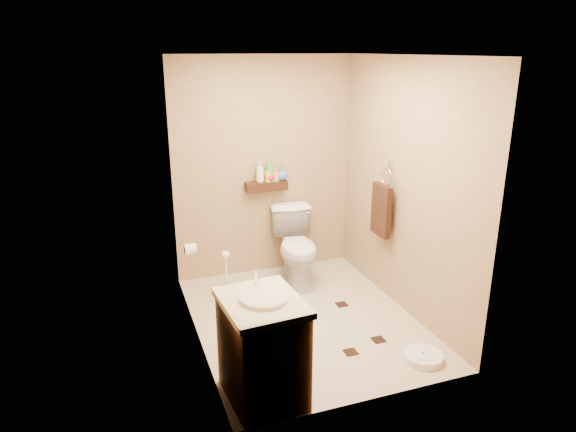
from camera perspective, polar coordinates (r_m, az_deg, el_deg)
name	(u,v)px	position (r m, az deg, el deg)	size (l,w,h in m)	color
ground	(304,319)	(4.97, 1.84, -11.42)	(2.50, 2.50, 0.00)	#BDAE8A
wall_back	(264,168)	(5.65, -2.70, 5.30)	(2.00, 0.04, 2.40)	tan
wall_front	(375,248)	(3.44, 9.69, -3.51)	(2.00, 0.04, 2.40)	tan
wall_left	(192,210)	(4.25, -10.64, 0.69)	(0.04, 2.50, 2.40)	tan
wall_right	(405,188)	(4.95, 12.83, 3.02)	(0.04, 2.50, 2.40)	tan
ceiling	(307,55)	(4.33, 2.17, 17.43)	(2.00, 2.50, 0.02)	white
wall_shelf	(266,186)	(5.62, -2.43, 3.34)	(0.46, 0.14, 0.10)	#32160D
floor_accents	(309,320)	(4.96, 2.39, -11.50)	(1.14, 1.33, 0.01)	black
toilet	(297,247)	(5.58, 0.98, -3.46)	(0.45, 0.78, 0.80)	white
vanity	(263,348)	(3.80, -2.85, -14.43)	(0.58, 0.69, 0.92)	brown
bathroom_scale	(423,357)	(4.52, 14.79, -14.90)	(0.42, 0.42, 0.06)	white
toilet_brush	(227,281)	(5.33, -6.85, -7.22)	(0.12, 0.12, 0.52)	#196458
towel_ring	(382,208)	(5.18, 10.37, 0.92)	(0.12, 0.30, 0.76)	silver
toilet_paper	(190,249)	(5.07, -10.81, -3.64)	(0.12, 0.11, 0.12)	white
bottle_a	(260,172)	(5.56, -3.14, 4.94)	(0.09, 0.09, 0.23)	silver
bottle_b	(268,173)	(5.59, -2.20, 4.77)	(0.08, 0.08, 0.18)	yellow
bottle_c	(269,175)	(5.60, -2.11, 4.59)	(0.11, 0.11, 0.15)	red
bottle_d	(270,170)	(5.59, -2.04, 5.09)	(0.09, 0.09, 0.24)	green
bottle_e	(275,174)	(5.62, -1.40, 4.64)	(0.06, 0.07, 0.14)	gold
bottle_f	(282,173)	(5.64, -0.70, 4.77)	(0.12, 0.12, 0.16)	#446DAC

